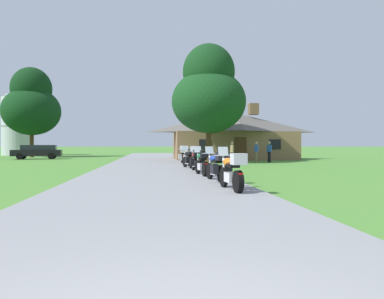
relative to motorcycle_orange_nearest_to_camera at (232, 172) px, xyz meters
name	(u,v)px	position (x,y,z in m)	size (l,w,h in m)	color
ground_plane	(153,168)	(-2.30, 11.59, -0.62)	(500.00, 500.00, 0.00)	#4C8433
asphalt_driveway	(153,170)	(-2.30, 9.59, -0.59)	(6.40, 80.00, 0.06)	gray
motorcycle_orange_nearest_to_camera	(232,172)	(0.00, 0.00, 0.00)	(0.68, 2.08, 1.30)	black
motorcycle_blue_second_in_row	(217,167)	(0.05, 2.68, -0.01)	(0.90, 2.08, 1.30)	black
motorcycle_green_third_in_row	(202,163)	(-0.14, 5.45, 0.00)	(0.68, 2.08, 1.30)	black
motorcycle_red_fourth_in_row	(196,161)	(-0.13, 7.82, -0.01)	(0.74, 2.08, 1.30)	black
motorcycle_black_fifth_in_row	(190,159)	(-0.18, 10.53, -0.01)	(0.97, 2.07, 1.30)	black
motorcycle_yellow_sixth_in_row	(188,157)	(0.01, 13.19, -0.01)	(0.77, 2.08, 1.30)	black
motorcycle_orange_farthest_in_row	(183,156)	(-0.10, 15.84, -0.01)	(0.72, 2.08, 1.30)	black
stone_lodge	(233,135)	(5.53, 24.38, 1.74)	(12.04, 6.46, 5.48)	brown
bystander_tan_shirt_near_lodge	(232,151)	(3.64, 16.37, 0.31)	(0.25, 0.55, 1.67)	black
bystander_blue_shirt_beside_signpost	(256,151)	(5.95, 17.76, 0.31)	(0.38, 0.48, 1.67)	#75664C
bystander_blue_shirt_by_tree	(269,151)	(7.03, 17.81, 0.33)	(0.33, 0.52, 1.69)	black
tree_left_far	(31,104)	(-16.14, 33.14, 5.45)	(6.50, 6.50, 10.33)	#422D19
tree_by_lodge_front	(209,93)	(2.12, 17.98, 4.93)	(5.89, 5.89, 9.40)	#422D19
metal_silo_distant	(18,122)	(-20.58, 41.49, 3.86)	(4.21, 4.21, 8.94)	#B2B7BC
parked_black_suv_far_left	(38,151)	(-13.63, 26.97, 0.16)	(4.82, 2.48, 1.40)	black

